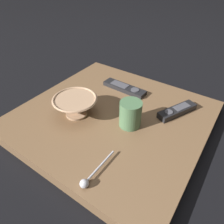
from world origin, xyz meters
The scene contains 7 objects.
ground_plane centered at (0.00, 0.00, 0.00)m, with size 6.00×6.00×0.00m, color black.
table centered at (0.00, 0.00, 0.02)m, with size 0.65×0.67×0.04m.
cereal_bowl centered at (-0.08, 0.11, 0.09)m, with size 0.16×0.16×0.07m.
coffee_mug centered at (-0.02, -0.09, 0.09)m, with size 0.08×0.08×0.10m.
teaspoon centered at (-0.28, -0.11, 0.06)m, with size 0.15×0.03×0.03m.
tv_remote_near centered at (0.17, 0.05, 0.05)m, with size 0.06×0.20×0.02m.
tv_remote_far centered at (0.14, -0.20, 0.06)m, with size 0.17×0.11×0.03m.
Camera 1 is at (-0.50, -0.35, 0.54)m, focal length 33.01 mm.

